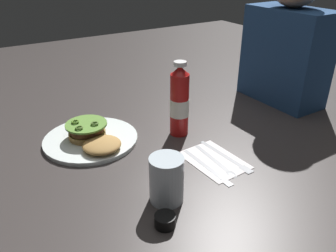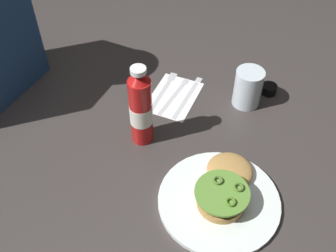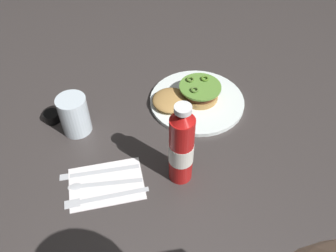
% 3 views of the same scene
% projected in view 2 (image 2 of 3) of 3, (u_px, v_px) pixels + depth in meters
% --- Properties ---
extents(ground_plane, '(3.00, 3.00, 0.00)m').
position_uv_depth(ground_plane, '(188.00, 138.00, 1.07)').
color(ground_plane, '#393331').
extents(dinner_plate, '(0.28, 0.28, 0.01)m').
position_uv_depth(dinner_plate, '(219.00, 201.00, 0.92)').
color(dinner_plate, white).
rests_on(dinner_plate, ground_plane).
extents(burger_sandwich, '(0.21, 0.13, 0.05)m').
position_uv_depth(burger_sandwich, '(225.00, 187.00, 0.92)').
color(burger_sandwich, '#B18346').
rests_on(burger_sandwich, dinner_plate).
extents(ketchup_bottle, '(0.06, 0.06, 0.23)m').
position_uv_depth(ketchup_bottle, '(141.00, 109.00, 0.99)').
color(ketchup_bottle, red).
rests_on(ketchup_bottle, ground_plane).
extents(water_glass, '(0.08, 0.08, 0.11)m').
position_uv_depth(water_glass, '(248.00, 88.00, 1.12)').
color(water_glass, silver).
rests_on(water_glass, ground_plane).
extents(condiment_cup, '(0.05, 0.05, 0.03)m').
position_uv_depth(condiment_cup, '(269.00, 89.00, 1.18)').
color(condiment_cup, black).
rests_on(condiment_cup, ground_plane).
extents(napkin, '(0.19, 0.14, 0.00)m').
position_uv_depth(napkin, '(174.00, 96.00, 1.18)').
color(napkin, white).
rests_on(napkin, ground_plane).
extents(butter_knife, '(0.20, 0.02, 0.00)m').
position_uv_depth(butter_knife, '(189.00, 94.00, 1.18)').
color(butter_knife, silver).
rests_on(butter_knife, napkin).
extents(spoon_utensil, '(0.18, 0.03, 0.00)m').
position_uv_depth(spoon_utensil, '(178.00, 90.00, 1.19)').
color(spoon_utensil, silver).
rests_on(spoon_utensil, napkin).
extents(fork_utensil, '(0.20, 0.03, 0.00)m').
position_uv_depth(fork_utensil, '(164.00, 88.00, 1.20)').
color(fork_utensil, silver).
rests_on(fork_utensil, napkin).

